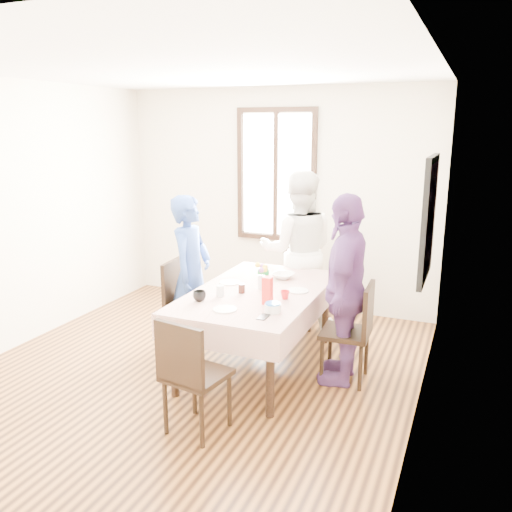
# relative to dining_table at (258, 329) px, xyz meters

# --- Properties ---
(ground) EXTENTS (4.50, 4.50, 0.00)m
(ground) POSITION_rel_dining_table_xyz_m (-0.51, -0.42, -0.38)
(ground) COLOR black
(ground) RESTS_ON ground
(back_wall) EXTENTS (4.00, 0.00, 4.00)m
(back_wall) POSITION_rel_dining_table_xyz_m (-0.51, 1.83, 0.98)
(back_wall) COLOR beige
(back_wall) RESTS_ON ground
(right_wall) EXTENTS (0.00, 4.50, 4.50)m
(right_wall) POSITION_rel_dining_table_xyz_m (1.49, -0.42, 0.98)
(right_wall) COLOR beige
(right_wall) RESTS_ON ground
(window_frame) EXTENTS (1.02, 0.06, 1.62)m
(window_frame) POSITION_rel_dining_table_xyz_m (-0.51, 1.81, 1.27)
(window_frame) COLOR black
(window_frame) RESTS_ON back_wall
(window_pane) EXTENTS (0.90, 0.02, 1.50)m
(window_pane) POSITION_rel_dining_table_xyz_m (-0.51, 1.82, 1.27)
(window_pane) COLOR white
(window_pane) RESTS_ON back_wall
(art_poster) EXTENTS (0.04, 0.76, 0.96)m
(art_poster) POSITION_rel_dining_table_xyz_m (1.47, -0.12, 1.18)
(art_poster) COLOR red
(art_poster) RESTS_ON right_wall
(dining_table) EXTENTS (0.99, 1.72, 0.75)m
(dining_table) POSITION_rel_dining_table_xyz_m (0.00, 0.00, 0.00)
(dining_table) COLOR black
(dining_table) RESTS_ON ground
(tablecloth) EXTENTS (1.11, 1.84, 0.01)m
(tablecloth) POSITION_rel_dining_table_xyz_m (-0.00, 0.00, 0.38)
(tablecloth) COLOR #5F170C
(tablecloth) RESTS_ON dining_table
(chair_left) EXTENTS (0.45, 0.45, 0.91)m
(chair_left) POSITION_rel_dining_table_xyz_m (-0.82, 0.16, 0.08)
(chair_left) COLOR black
(chair_left) RESTS_ON ground
(chair_right) EXTENTS (0.44, 0.44, 0.91)m
(chair_right) POSITION_rel_dining_table_xyz_m (0.82, 0.05, 0.08)
(chair_right) COLOR black
(chair_right) RESTS_ON ground
(chair_far) EXTENTS (0.47, 0.47, 0.91)m
(chair_far) POSITION_rel_dining_table_xyz_m (0.00, 1.18, 0.08)
(chair_far) COLOR black
(chair_far) RESTS_ON ground
(chair_near) EXTENTS (0.48, 0.48, 0.91)m
(chair_near) POSITION_rel_dining_table_xyz_m (0.00, -1.18, 0.08)
(chair_near) COLOR black
(chair_near) RESTS_ON ground
(person_left) EXTENTS (0.42, 0.61, 1.59)m
(person_left) POSITION_rel_dining_table_xyz_m (-0.80, 0.16, 0.42)
(person_left) COLOR navy
(person_left) RESTS_ON ground
(person_far) EXTENTS (1.04, 0.92, 1.78)m
(person_far) POSITION_rel_dining_table_xyz_m (0.00, 1.16, 0.51)
(person_far) COLOR white
(person_far) RESTS_ON ground
(person_right) EXTENTS (0.49, 1.02, 1.70)m
(person_right) POSITION_rel_dining_table_xyz_m (0.80, 0.05, 0.47)
(person_right) COLOR #5A346C
(person_right) RESTS_ON ground
(mug_black) EXTENTS (0.13, 0.13, 0.09)m
(mug_black) POSITION_rel_dining_table_xyz_m (-0.35, -0.48, 0.43)
(mug_black) COLOR black
(mug_black) RESTS_ON tablecloth
(mug_flag) EXTENTS (0.11, 0.11, 0.08)m
(mug_flag) POSITION_rel_dining_table_xyz_m (0.32, -0.14, 0.43)
(mug_flag) COLOR red
(mug_flag) RESTS_ON tablecloth
(mug_green) EXTENTS (0.13, 0.13, 0.09)m
(mug_green) POSITION_rel_dining_table_xyz_m (-0.10, 0.38, 0.43)
(mug_green) COLOR #0C7226
(mug_green) RESTS_ON tablecloth
(serving_bowl) EXTENTS (0.24, 0.24, 0.05)m
(serving_bowl) POSITION_rel_dining_table_xyz_m (0.08, 0.46, 0.41)
(serving_bowl) COLOR white
(serving_bowl) RESTS_ON tablecloth
(juice_carton) EXTENTS (0.08, 0.08, 0.24)m
(juice_carton) POSITION_rel_dining_table_xyz_m (0.22, -0.33, 0.51)
(juice_carton) COLOR red
(juice_carton) RESTS_ON tablecloth
(butter_tub) EXTENTS (0.14, 0.14, 0.07)m
(butter_tub) POSITION_rel_dining_table_xyz_m (0.34, -0.50, 0.42)
(butter_tub) COLOR white
(butter_tub) RESTS_ON tablecloth
(jam_jar) EXTENTS (0.06, 0.06, 0.09)m
(jam_jar) POSITION_rel_dining_table_xyz_m (-0.11, -0.13, 0.43)
(jam_jar) COLOR black
(jam_jar) RESTS_ON tablecloth
(drinking_glass) EXTENTS (0.07, 0.07, 0.10)m
(drinking_glass) POSITION_rel_dining_table_xyz_m (-0.24, -0.29, 0.44)
(drinking_glass) COLOR silver
(drinking_glass) RESTS_ON tablecloth
(smartphone) EXTENTS (0.07, 0.14, 0.01)m
(smartphone) POSITION_rel_dining_table_xyz_m (0.31, -0.64, 0.39)
(smartphone) COLOR black
(smartphone) RESTS_ON tablecloth
(flower_vase) EXTENTS (0.06, 0.06, 0.13)m
(flower_vase) POSITION_rel_dining_table_xyz_m (0.01, 0.06, 0.45)
(flower_vase) COLOR silver
(flower_vase) RESTS_ON tablecloth
(plate_left) EXTENTS (0.20, 0.20, 0.01)m
(plate_left) POSITION_rel_dining_table_xyz_m (-0.34, 0.10, 0.39)
(plate_left) COLOR white
(plate_left) RESTS_ON tablecloth
(plate_right) EXTENTS (0.20, 0.20, 0.01)m
(plate_right) POSITION_rel_dining_table_xyz_m (0.35, 0.11, 0.39)
(plate_right) COLOR white
(plate_right) RESTS_ON tablecloth
(plate_far) EXTENTS (0.20, 0.20, 0.01)m
(plate_far) POSITION_rel_dining_table_xyz_m (0.02, 0.64, 0.39)
(plate_far) COLOR white
(plate_far) RESTS_ON tablecloth
(plate_near) EXTENTS (0.20, 0.20, 0.01)m
(plate_near) POSITION_rel_dining_table_xyz_m (-0.05, -0.61, 0.39)
(plate_near) COLOR white
(plate_near) RESTS_ON tablecloth
(butter_lid) EXTENTS (0.12, 0.12, 0.01)m
(butter_lid) POSITION_rel_dining_table_xyz_m (0.34, -0.50, 0.46)
(butter_lid) COLOR blue
(butter_lid) RESTS_ON butter_tub
(flower_bunch) EXTENTS (0.09, 0.09, 0.10)m
(flower_bunch) POSITION_rel_dining_table_xyz_m (0.01, 0.06, 0.56)
(flower_bunch) COLOR yellow
(flower_bunch) RESTS_ON flower_vase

